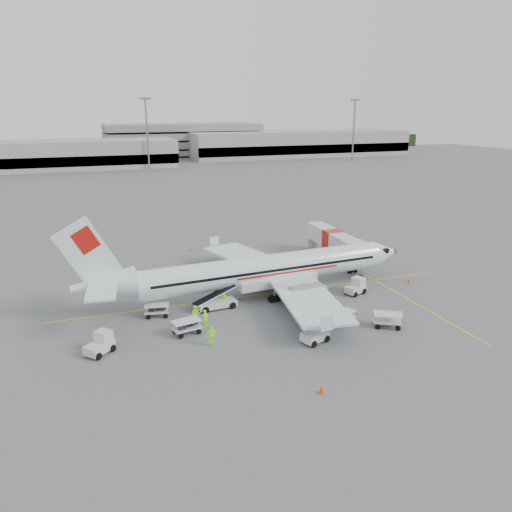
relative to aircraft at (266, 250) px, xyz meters
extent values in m
plane|color=#56595B|center=(-0.33, 0.25, -5.01)|extent=(360.00, 360.00, 0.00)
cube|color=yellow|center=(-0.33, 0.25, -5.00)|extent=(44.00, 0.20, 0.01)
cube|color=yellow|center=(13.67, -7.75, -5.00)|extent=(0.20, 20.00, 0.01)
cone|color=#FD4301|center=(16.86, -2.00, -4.70)|extent=(0.37, 0.37, 0.60)
cone|color=#FD4301|center=(-3.96, 19.48, -4.68)|extent=(0.40, 0.40, 0.65)
cone|color=#FD4301|center=(-3.18, -19.32, -4.66)|extent=(0.43, 0.43, 0.69)
imported|color=#8CFF15|center=(-8.14, -5.71, -4.16)|extent=(0.74, 0.67, 1.69)
imported|color=#8CFF15|center=(-8.75, -4.42, -4.16)|extent=(0.99, 0.88, 1.69)
imported|color=#8CFF15|center=(-5.04, -1.25, -4.12)|extent=(1.15, 1.31, 1.76)
imported|color=#8CFF15|center=(-8.55, -9.51, -4.11)|extent=(1.07, 0.47, 1.80)
camera|label=1|loc=(-18.08, -46.96, 14.46)|focal=35.00mm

